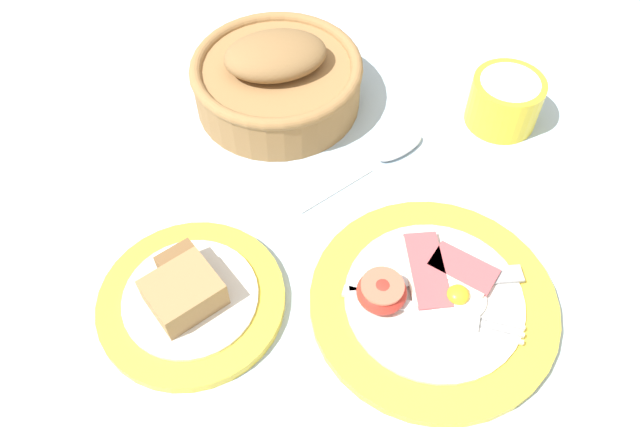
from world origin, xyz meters
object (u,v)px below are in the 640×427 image
object	(u,v)px
sugar_cup	(505,100)
breakfast_plate	(431,299)
bread_basket	(277,78)
teaspoon_by_saucer	(383,158)
bread_plate	(190,296)

from	to	relation	value
sugar_cup	breakfast_plate	bearing A→B (deg)	-109.33
breakfast_plate	sugar_cup	xyz separation A→B (m)	(0.10, 0.28, 0.02)
bread_basket	teaspoon_by_saucer	distance (m)	0.18
breakfast_plate	bread_plate	xyz separation A→B (m)	(-0.25, -0.02, 0.00)
teaspoon_by_saucer	bread_plate	bearing A→B (deg)	-174.16
sugar_cup	bread_basket	bearing A→B (deg)	177.78
sugar_cup	bread_basket	xyz separation A→B (m)	(-0.29, 0.01, 0.01)
breakfast_plate	bread_plate	distance (m)	0.25
bread_basket	bread_plate	bearing A→B (deg)	-100.06
bread_basket	teaspoon_by_saucer	size ratio (longest dim) A/B	1.42
bread_plate	teaspoon_by_saucer	bearing A→B (deg)	47.73
sugar_cup	teaspoon_by_saucer	distance (m)	0.18
bread_basket	breakfast_plate	bearing A→B (deg)	-56.48
teaspoon_by_saucer	sugar_cup	bearing A→B (deg)	-13.03
bread_basket	teaspoon_by_saucer	xyz separation A→B (m)	(0.14, -0.09, -0.04)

